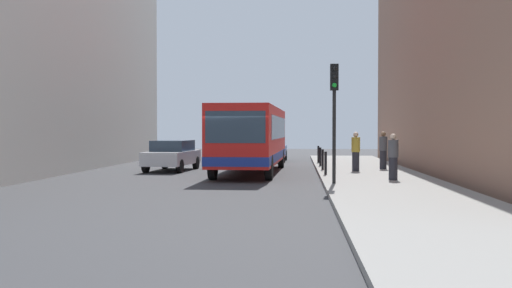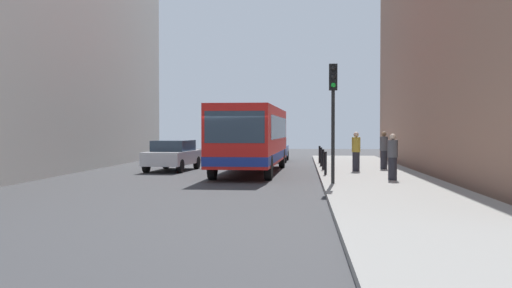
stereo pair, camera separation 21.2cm
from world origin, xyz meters
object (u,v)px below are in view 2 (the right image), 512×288
(traffic_light, at_px, (333,100))
(pedestrian_mid_sidewalk, at_px, (356,152))
(car_behind_bus, at_px, (273,149))
(bollard_far, at_px, (321,157))
(car_beside_bus, at_px, (173,155))
(bus, at_px, (252,136))
(bollard_mid, at_px, (323,160))
(pedestrian_near_signal, at_px, (393,157))
(pedestrian_far_sidewalk, at_px, (384,150))
(bollard_farthest, at_px, (320,154))
(bollard_near, at_px, (325,163))

(traffic_light, distance_m, pedestrian_mid_sidewalk, 6.67)
(car_behind_bus, bearing_deg, bollard_far, 112.36)
(car_beside_bus, height_order, bollard_far, car_beside_bus)
(bus, relative_size, car_beside_bus, 2.45)
(pedestrian_mid_sidewalk, bearing_deg, traffic_light, 11.39)
(traffic_light, bearing_deg, bus, 115.76)
(car_beside_bus, height_order, bollard_mid, car_beside_bus)
(pedestrian_near_signal, xyz_separation_m, pedestrian_far_sidewalk, (0.52, 6.27, 0.04))
(car_beside_bus, distance_m, traffic_light, 11.22)
(pedestrian_near_signal, distance_m, pedestrian_far_sidewalk, 6.29)
(bus, xyz_separation_m, car_behind_bus, (0.46, 10.25, -0.94))
(pedestrian_far_sidewalk, bearing_deg, bollard_farthest, 51.34)
(bus, bearing_deg, pedestrian_mid_sidewalk, 172.56)
(car_behind_bus, xyz_separation_m, traffic_light, (2.92, -17.26, 2.22))
(traffic_light, relative_size, bollard_near, 4.32)
(car_beside_bus, relative_size, traffic_light, 1.10)
(bollard_mid, xyz_separation_m, pedestrian_near_signal, (2.36, -5.45, 0.37))
(bollard_far, bearing_deg, pedestrian_mid_sidewalk, -69.14)
(bollard_near, relative_size, bollard_far, 1.00)
(car_behind_bus, bearing_deg, traffic_light, 100.74)
(bollard_farthest, height_order, pedestrian_mid_sidewalk, pedestrian_mid_sidewalk)
(car_beside_bus, bearing_deg, bollard_near, 155.26)
(bollard_farthest, xyz_separation_m, pedestrian_far_sidewalk, (2.87, -5.08, 0.41))
(bollard_farthest, bearing_deg, car_behind_bus, 123.21)
(car_behind_bus, relative_size, bollard_far, 4.67)
(traffic_light, height_order, pedestrian_near_signal, traffic_light)
(bollard_mid, bearing_deg, car_beside_bus, 171.22)
(car_beside_bus, height_order, pedestrian_near_signal, pedestrian_near_signal)
(car_behind_bus, height_order, bollard_farthest, car_behind_bus)
(bus, distance_m, traffic_light, 7.88)
(bollard_far, height_order, pedestrian_far_sidewalk, pedestrian_far_sidewalk)
(traffic_light, relative_size, pedestrian_far_sidewalk, 2.32)
(bus, xyz_separation_m, bollard_farthest, (3.28, 5.94, -1.10))
(car_behind_bus, height_order, pedestrian_mid_sidewalk, pedestrian_mid_sidewalk)
(traffic_light, distance_m, bollard_farthest, 13.16)
(bollard_near, relative_size, bollard_farthest, 1.00)
(bollard_near, bearing_deg, bollard_far, 90.00)
(bollard_mid, distance_m, bollard_farthest, 5.90)
(car_behind_bus, bearing_deg, bollard_farthest, 124.33)
(bollard_far, xyz_separation_m, pedestrian_near_signal, (2.36, -8.40, 0.37))
(car_beside_bus, xyz_separation_m, bollard_mid, (7.27, -1.12, -0.16))
(car_beside_bus, distance_m, pedestrian_near_signal, 11.66)
(pedestrian_far_sidewalk, bearing_deg, pedestrian_near_signal, -162.85)
(bollard_mid, bearing_deg, pedestrian_far_sidewalk, 15.90)
(bollard_far, bearing_deg, bollard_near, -90.00)
(bus, relative_size, bollard_farthest, 11.68)
(bollard_near, xyz_separation_m, bollard_mid, (0.00, 2.95, 0.00))
(bollard_near, distance_m, bollard_farthest, 8.85)
(bollard_far, relative_size, pedestrian_mid_sidewalk, 0.54)
(pedestrian_near_signal, bearing_deg, pedestrian_mid_sidewalk, -137.10)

